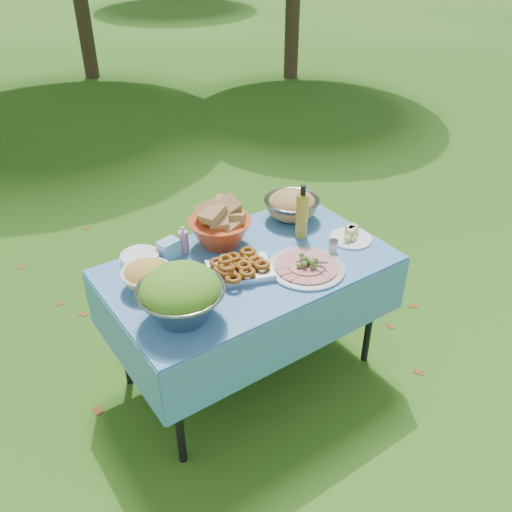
{
  "coord_description": "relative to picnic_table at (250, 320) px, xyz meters",
  "views": [
    {
      "loc": [
        -1.3,
        -1.92,
        2.32
      ],
      "look_at": [
        0.04,
        0.0,
        0.79
      ],
      "focal_mm": 38.0,
      "sensor_mm": 36.0,
      "label": 1
    }
  ],
  "objects": [
    {
      "name": "ground",
      "position": [
        0.0,
        0.0,
        -0.38
      ],
      "size": [
        80.0,
        80.0,
        0.0
      ],
      "primitive_type": "plane",
      "color": "#193B0A",
      "rests_on": "ground"
    },
    {
      "name": "charcuterie_platter",
      "position": [
        0.21,
        -0.21,
        0.43
      ],
      "size": [
        0.43,
        0.43,
        0.09
      ],
      "primitive_type": "cylinder",
      "rotation": [
        0.0,
        0.0,
        -0.11
      ],
      "color": "silver",
      "rests_on": "picnic_table"
    },
    {
      "name": "wipes_box",
      "position": [
        -0.31,
        0.29,
        0.43
      ],
      "size": [
        0.12,
        0.1,
        0.1
      ],
      "primitive_type": "cube",
      "rotation": [
        0.0,
        0.0,
        0.21
      ],
      "color": "#7FC7D5",
      "rests_on": "picnic_table"
    },
    {
      "name": "fried_tray",
      "position": [
        -0.09,
        -0.05,
        0.42
      ],
      "size": [
        0.37,
        0.32,
        0.07
      ],
      "primitive_type": "cube",
      "rotation": [
        0.0,
        0.0,
        -0.35
      ],
      "color": "silver",
      "rests_on": "picnic_table"
    },
    {
      "name": "picnic_table",
      "position": [
        0.0,
        0.0,
        0.0
      ],
      "size": [
        1.46,
        0.86,
        0.76
      ],
      "primitive_type": "cube",
      "color": "#7DCBF1",
      "rests_on": "ground"
    },
    {
      "name": "cheese_plate",
      "position": [
        0.6,
        -0.12,
        0.41
      ],
      "size": [
        0.27,
        0.27,
        0.06
      ],
      "primitive_type": "cylinder",
      "rotation": [
        0.0,
        0.0,
        -0.16
      ],
      "color": "white",
      "rests_on": "picnic_table"
    },
    {
      "name": "plate_stack",
      "position": [
        -0.46,
        0.32,
        0.41
      ],
      "size": [
        0.22,
        0.22,
        0.06
      ],
      "primitive_type": "cylinder",
      "rotation": [
        0.0,
        0.0,
        0.09
      ],
      "color": "white",
      "rests_on": "picnic_table"
    },
    {
      "name": "bread_bowl",
      "position": [
        -0.02,
        0.25,
        0.49
      ],
      "size": [
        0.43,
        0.43,
        0.23
      ],
      "primitive_type": null,
      "rotation": [
        0.0,
        0.0,
        0.35
      ],
      "color": "#D4441D",
      "rests_on": "picnic_table"
    },
    {
      "name": "pasta_bowl_steel",
      "position": [
        0.48,
        0.26,
        0.47
      ],
      "size": [
        0.33,
        0.33,
        0.17
      ],
      "primitive_type": null,
      "rotation": [
        0.0,
        0.0,
        0.04
      ],
      "color": "gray",
      "rests_on": "picnic_table"
    },
    {
      "name": "salad_bowl",
      "position": [
        -0.49,
        -0.19,
        0.51
      ],
      "size": [
        0.41,
        0.41,
        0.26
      ],
      "primitive_type": null,
      "rotation": [
        0.0,
        0.0,
        -0.04
      ],
      "color": "gray",
      "rests_on": "picnic_table"
    },
    {
      "name": "oil_bottle",
      "position": [
        0.39,
        0.06,
        0.54
      ],
      "size": [
        0.08,
        0.08,
        0.31
      ],
      "primitive_type": "cylinder",
      "rotation": [
        0.0,
        0.0,
        -0.23
      ],
      "color": "gold",
      "rests_on": "picnic_table"
    },
    {
      "name": "pasta_bowl_white",
      "position": [
        -0.51,
        0.11,
        0.45
      ],
      "size": [
        0.28,
        0.28,
        0.14
      ],
      "primitive_type": null,
      "rotation": [
        0.0,
        0.0,
        -0.13
      ],
      "color": "white",
      "rests_on": "picnic_table"
    },
    {
      "name": "shaker",
      "position": [
        0.42,
        -0.17,
        0.42
      ],
      "size": [
        0.06,
        0.06,
        0.08
      ],
      "primitive_type": "cylinder",
      "rotation": [
        0.0,
        0.0,
        0.38
      ],
      "color": "white",
      "rests_on": "picnic_table"
    },
    {
      "name": "sanitizer_bottle",
      "position": [
        -0.22,
        0.29,
        0.46
      ],
      "size": [
        0.06,
        0.06,
        0.15
      ],
      "primitive_type": "cylinder",
      "rotation": [
        0.0,
        0.0,
        0.08
      ],
      "color": "pink",
      "rests_on": "picnic_table"
    }
  ]
}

